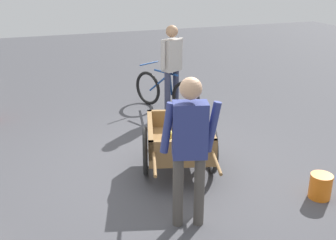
% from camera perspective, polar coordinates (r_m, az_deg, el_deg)
% --- Properties ---
extents(ground_plane, '(24.00, 24.00, 0.00)m').
position_cam_1_polar(ground_plane, '(5.38, -1.02, -7.54)').
color(ground_plane, '#47474C').
extents(fruit_cart, '(1.80, 1.20, 0.71)m').
position_cam_1_polar(fruit_cart, '(5.21, 1.58, -3.15)').
color(fruit_cart, olive).
rests_on(fruit_cart, ground).
extents(vendor_person, '(0.29, 0.58, 1.61)m').
position_cam_1_polar(vendor_person, '(3.96, 3.08, -3.00)').
color(vendor_person, '#4C4742').
rests_on(vendor_person, ground).
extents(bicycle, '(1.52, 0.79, 0.85)m').
position_cam_1_polar(bicycle, '(7.54, -0.30, 3.92)').
color(bicycle, black).
rests_on(bicycle, ground).
extents(cyclist_person, '(0.33, 0.49, 1.60)m').
position_cam_1_polar(cyclist_person, '(7.28, 0.54, 8.24)').
color(cyclist_person, '#333851').
rests_on(cyclist_person, ground).
extents(plastic_bucket, '(0.26, 0.26, 0.30)m').
position_cam_1_polar(plastic_bucket, '(5.12, 20.72, -8.74)').
color(plastic_bucket, orange).
rests_on(plastic_bucket, ground).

